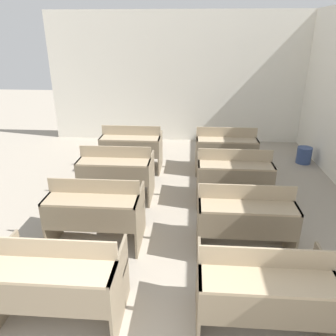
{
  "coord_description": "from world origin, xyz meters",
  "views": [
    {
      "loc": [
        0.4,
        -0.96,
        2.64
      ],
      "look_at": [
        0.07,
        3.47,
        0.79
      ],
      "focal_mm": 35.0,
      "sensor_mm": 36.0,
      "label": 1
    }
  ],
  "objects": [
    {
      "name": "bench_second_left",
      "position": [
        -0.82,
        2.7,
        0.49
      ],
      "size": [
        1.18,
        0.76,
        0.93
      ],
      "color": "#796952",
      "rests_on": "ground_plane"
    },
    {
      "name": "bench_second_right",
      "position": [
        1.11,
        2.67,
        0.49
      ],
      "size": [
        1.18,
        0.76,
        0.93
      ],
      "color": "#7A6B54",
      "rests_on": "ground_plane"
    },
    {
      "name": "wastepaper_bin",
      "position": [
        2.86,
        5.89,
        0.18
      ],
      "size": [
        0.31,
        0.31,
        0.35
      ],
      "color": "#33477A",
      "rests_on": "ground_plane"
    },
    {
      "name": "bench_front_right",
      "position": [
        1.09,
        1.41,
        0.49
      ],
      "size": [
        1.18,
        0.76,
        0.93
      ],
      "color": "#7A6B54",
      "rests_on": "ground_plane"
    },
    {
      "name": "bench_back_left",
      "position": [
        -0.8,
        5.27,
        0.49
      ],
      "size": [
        1.18,
        0.76,
        0.93
      ],
      "color": "#81725B",
      "rests_on": "ground_plane"
    },
    {
      "name": "bench_third_right",
      "position": [
        1.11,
        3.99,
        0.49
      ],
      "size": [
        1.18,
        0.76,
        0.93
      ],
      "color": "#7D6E57",
      "rests_on": "ground_plane"
    },
    {
      "name": "bench_front_left",
      "position": [
        -0.82,
        1.4,
        0.49
      ],
      "size": [
        1.18,
        0.76,
        0.93
      ],
      "color": "#81725B",
      "rests_on": "ground_plane"
    },
    {
      "name": "bench_third_left",
      "position": [
        -0.83,
        4.0,
        0.49
      ],
      "size": [
        1.18,
        0.76,
        0.93
      ],
      "color": "#7D6E57",
      "rests_on": "ground_plane"
    },
    {
      "name": "wall_back",
      "position": [
        0.0,
        7.39,
        1.57
      ],
      "size": [
        6.39,
        0.06,
        3.14
      ],
      "color": "white",
      "rests_on": "ground_plane"
    },
    {
      "name": "bench_back_right",
      "position": [
        1.1,
        5.29,
        0.49
      ],
      "size": [
        1.18,
        0.76,
        0.93
      ],
      "color": "#81715A",
      "rests_on": "ground_plane"
    }
  ]
}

